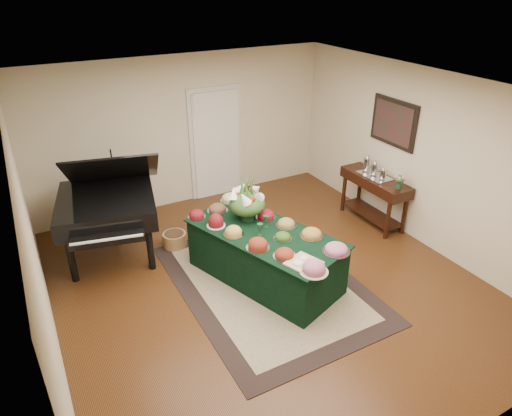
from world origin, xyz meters
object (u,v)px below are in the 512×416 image
floral_centerpiece (247,199)px  mahogany_sideboard (375,187)px  buffet_table (265,256)px  grand_piano (107,205)px

floral_centerpiece → mahogany_sideboard: (2.51, 0.12, -0.42)m
buffet_table → floral_centerpiece: (-0.04, 0.45, 0.69)m
floral_centerpiece → grand_piano: grand_piano is taller
buffet_table → grand_piano: grand_piano is taller
buffet_table → floral_centerpiece: 0.83m
buffet_table → mahogany_sideboard: (2.47, 0.57, 0.27)m
floral_centerpiece → mahogany_sideboard: size_ratio=0.40×
floral_centerpiece → mahogany_sideboard: 2.54m
grand_piano → mahogany_sideboard: size_ratio=1.42×
mahogany_sideboard → grand_piano: bearing=165.2°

